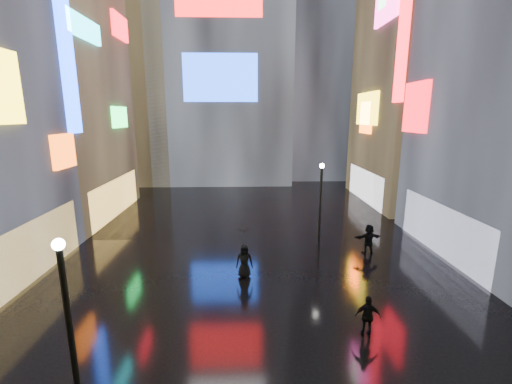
{
  "coord_description": "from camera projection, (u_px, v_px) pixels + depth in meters",
  "views": [
    {
      "loc": [
        -0.46,
        -1.67,
        8.08
      ],
      "look_at": [
        0.0,
        12.0,
        5.0
      ],
      "focal_mm": 24.0,
      "sensor_mm": 36.0,
      "label": 1
    }
  ],
  "objects": [
    {
      "name": "ground",
      "position": [
        252.0,
        238.0,
        22.92
      ],
      "size": [
        140.0,
        140.0,
        0.0
      ],
      "primitive_type": "plane",
      "color": "black",
      "rests_on": "ground"
    },
    {
      "name": "tower_flank_right",
      "position": [
        316.0,
        45.0,
        44.83
      ],
      "size": [
        12.0,
        12.0,
        34.0
      ],
      "primitive_type": "cube",
      "color": "black",
      "rests_on": "ground"
    },
    {
      "name": "pedestrian_4",
      "position": [
        244.0,
        261.0,
        17.27
      ],
      "size": [
        0.87,
        0.58,
        1.74
      ],
      "primitive_type": "imported",
      "rotation": [
        0.0,
        0.0,
        0.03
      ],
      "color": "black",
      "rests_on": "ground"
    },
    {
      "name": "umbrella_2",
      "position": [
        244.0,
        237.0,
        16.98
      ],
      "size": [
        0.98,
        0.96,
        0.88
      ],
      "primitive_type": "imported",
      "rotation": [
        0.0,
        0.0,
        1.58
      ],
      "color": "black",
      "rests_on": "pedestrian_4"
    },
    {
      "name": "pedestrian_5",
      "position": [
        369.0,
        239.0,
        20.28
      ],
      "size": [
        1.73,
        0.77,
        1.8
      ],
      "primitive_type": "imported",
      "rotation": [
        0.0,
        0.0,
        3.29
      ],
      "color": "black",
      "rests_on": "ground"
    },
    {
      "name": "building_left_far",
      "position": [
        39.0,
        76.0,
        25.84
      ],
      "size": [
        10.28,
        12.0,
        22.0
      ],
      "color": "black",
      "rests_on": "ground"
    },
    {
      "name": "building_right_far",
      "position": [
        430.0,
        47.0,
        30.12
      ],
      "size": [
        10.28,
        12.0,
        28.0
      ],
      "color": "black",
      "rests_on": "ground"
    },
    {
      "name": "lamp_near",
      "position": [
        69.0,
        323.0,
        8.67
      ],
      "size": [
        0.3,
        0.3,
        5.2
      ],
      "color": "black",
      "rests_on": "ground"
    },
    {
      "name": "pedestrian_3",
      "position": [
        368.0,
        316.0,
        12.69
      ],
      "size": [
        0.98,
        0.53,
        1.59
      ],
      "primitive_type": "imported",
      "rotation": [
        0.0,
        0.0,
        2.98
      ],
      "color": "black",
      "rests_on": "ground"
    },
    {
      "name": "tower_main",
      "position": [
        223.0,
        6.0,
        41.58
      ],
      "size": [
        16.0,
        14.2,
        42.0
      ],
      "color": "black",
      "rests_on": "ground"
    },
    {
      "name": "lamp_far",
      "position": [
        321.0,
        199.0,
        21.35
      ],
      "size": [
        0.3,
        0.3,
        5.2
      ],
      "color": "black",
      "rests_on": "ground"
    },
    {
      "name": "tower_flank_left",
      "position": [
        131.0,
        73.0,
        41.06
      ],
      "size": [
        10.0,
        10.0,
        26.0
      ],
      "primitive_type": "cube",
      "color": "black",
      "rests_on": "ground"
    }
  ]
}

